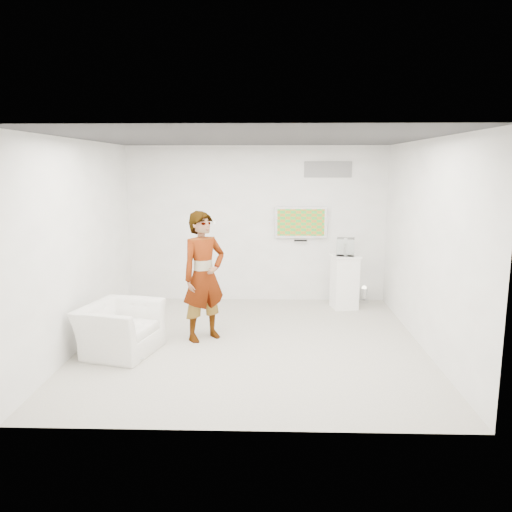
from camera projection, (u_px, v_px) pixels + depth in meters
The scene contains 10 objects.
room at pixel (252, 245), 7.20m from camera, with size 5.01×5.01×3.00m.
tv at pixel (301, 222), 9.57m from camera, with size 1.00×0.08×0.60m, color silver.
logo_decal at pixel (328, 169), 9.42m from camera, with size 0.90×0.02×0.30m, color gray.
person at pixel (204, 276), 7.50m from camera, with size 0.72×0.47×1.96m, color silver.
armchair at pixel (120, 329), 7.06m from camera, with size 1.08×0.94×0.70m, color silver.
pedestal at pixel (344, 282), 9.26m from camera, with size 0.48×0.48×1.00m, color white.
floor_uplight at pixel (364, 294), 9.67m from camera, with size 0.20×0.20×0.31m, color silver.
vitrine at pixel (346, 247), 9.14m from camera, with size 0.32×0.32×0.32m, color white.
console at pixel (346, 249), 9.15m from camera, with size 0.05×0.17×0.24m, color white.
wii_remote at pixel (212, 222), 7.63m from camera, with size 0.04×0.14×0.04m, color white.
Camera 1 is at (0.27, -7.10, 2.63)m, focal length 35.00 mm.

